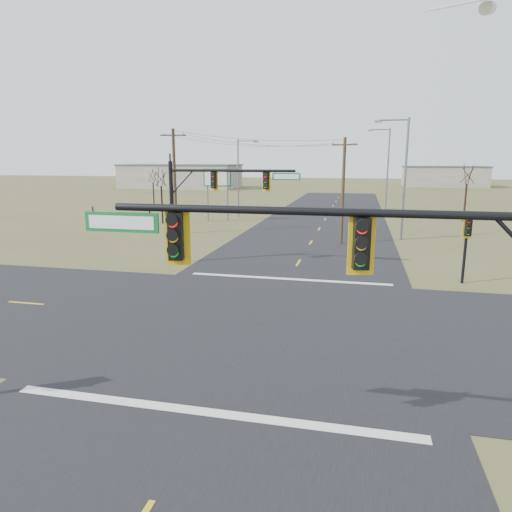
{
  "coord_description": "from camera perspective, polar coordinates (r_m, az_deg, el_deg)",
  "views": [
    {
      "loc": [
        3.94,
        -18.57,
        7.02
      ],
      "look_at": [
        -0.51,
        1.0,
        2.75
      ],
      "focal_mm": 32.0,
      "sensor_mm": 36.0,
      "label": 1
    }
  ],
  "objects": [
    {
      "name": "utility_pole_near",
      "position": [
        38.81,
        10.83,
        8.19
      ],
      "size": [
        2.06,
        0.82,
        8.78
      ],
      "rotation": [
        0.0,
        0.0,
        -0.34
      ],
      "color": "#4B3520",
      "rests_on": "ground"
    },
    {
      "name": "ground",
      "position": [
        20.24,
        0.78,
        -8.29
      ],
      "size": [
        320.0,
        320.0,
        0.0
      ],
      "primitive_type": "plane",
      "color": "brown",
      "rests_on": "ground"
    },
    {
      "name": "warehouse_left",
      "position": [
        117.21,
        -9.35,
        9.76
      ],
      "size": [
        28.0,
        14.0,
        5.5
      ],
      "primitive_type": "cube",
      "color": "#ABA397",
      "rests_on": "ground"
    },
    {
      "name": "warehouse_mid",
      "position": [
        130.36,
        22.4,
        9.13
      ],
      "size": [
        20.0,
        12.0,
        5.0
      ],
      "primitive_type": "cube",
      "color": "#ABA397",
      "rests_on": "ground"
    },
    {
      "name": "mast_arm_near",
      "position": [
        9.56,
        13.58,
        -1.74
      ],
      "size": [
        10.33,
        0.51,
        6.58
      ],
      "rotation": [
        0.0,
        0.0,
        0.21
      ],
      "color": "black",
      "rests_on": "ground"
    },
    {
      "name": "road_ew",
      "position": [
        20.24,
        0.78,
        -8.26
      ],
      "size": [
        160.0,
        14.0,
        0.02
      ],
      "primitive_type": "cube",
      "color": "black",
      "rests_on": "ground"
    },
    {
      "name": "mast_arm_far",
      "position": [
        30.36,
        -5.25,
        8.13
      ],
      "size": [
        8.84,
        0.53,
        6.9
      ],
      "rotation": [
        0.0,
        0.0,
        -0.25
      ],
      "color": "black",
      "rests_on": "ground"
    },
    {
      "name": "utility_pole_far",
      "position": [
        44.17,
        -10.12,
        9.3
      ],
      "size": [
        2.37,
        0.57,
        9.79
      ],
      "rotation": [
        0.0,
        0.0,
        0.19
      ],
      "color": "#4B3520",
      "rests_on": "ground"
    },
    {
      "name": "stop_bar_far",
      "position": [
        27.28,
        4.07,
        -2.88
      ],
      "size": [
        12.0,
        0.4,
        0.01
      ],
      "primitive_type": "cube",
      "color": "silver",
      "rests_on": "road_ns"
    },
    {
      "name": "highway_sign",
      "position": [
        52.88,
        -4.85,
        8.92
      ],
      "size": [
        3.15,
        0.53,
        5.95
      ],
      "rotation": [
        0.0,
        0.0,
        0.14
      ],
      "color": "slate",
      "rests_on": "ground"
    },
    {
      "name": "streetlight_b",
      "position": [
        68.6,
        15.97,
        10.99
      ],
      "size": [
        3.17,
        0.52,
        11.31
      ],
      "rotation": [
        0.0,
        0.0,
        -0.43
      ],
      "color": "slate",
      "rests_on": "ground"
    },
    {
      "name": "bare_tree_b",
      "position": [
        65.71,
        -12.79,
        9.78
      ],
      "size": [
        2.72,
        2.72,
        6.01
      ],
      "rotation": [
        0.0,
        0.0,
        -0.17
      ],
      "color": "black",
      "rests_on": "ground"
    },
    {
      "name": "streetlight_c",
      "position": [
        56.32,
        -2.04,
        10.2
      ],
      "size": [
        2.63,
        0.41,
        9.37
      ],
      "rotation": [
        0.0,
        0.0,
        0.39
      ],
      "color": "slate",
      "rests_on": "ground"
    },
    {
      "name": "stop_bar_near",
      "position": [
        13.67,
        -6.17,
        -18.81
      ],
      "size": [
        12.0,
        0.4,
        0.01
      ],
      "primitive_type": "cube",
      "color": "silver",
      "rests_on": "road_ns"
    },
    {
      "name": "road_ns",
      "position": [
        20.24,
        0.78,
        -8.26
      ],
      "size": [
        14.0,
        160.0,
        0.02
      ],
      "primitive_type": "cube",
      "color": "black",
      "rests_on": "ground"
    },
    {
      "name": "pedestal_signal_ne",
      "position": [
        28.29,
        24.91,
        2.67
      ],
      "size": [
        0.65,
        0.55,
        4.03
      ],
      "rotation": [
        0.0,
        0.0,
        0.28
      ],
      "color": "black",
      "rests_on": "ground"
    },
    {
      "name": "bare_tree_c",
      "position": [
        57.19,
        24.95,
        9.3
      ],
      "size": [
        3.1,
        3.1,
        6.9
      ],
      "rotation": [
        0.0,
        0.0,
        0.06
      ],
      "color": "black",
      "rests_on": "ground"
    },
    {
      "name": "streetlight_a",
      "position": [
        42.27,
        17.85,
        9.92
      ],
      "size": [
        2.94,
        0.43,
        10.51
      ],
      "rotation": [
        0.0,
        0.0,
        -0.33
      ],
      "color": "slate",
      "rests_on": "ground"
    },
    {
      "name": "bare_tree_a",
      "position": [
        51.54,
        -11.81,
        9.64
      ],
      "size": [
        3.31,
        3.31,
        6.47
      ],
      "rotation": [
        0.0,
        0.0,
        0.3
      ],
      "color": "black",
      "rests_on": "ground"
    }
  ]
}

